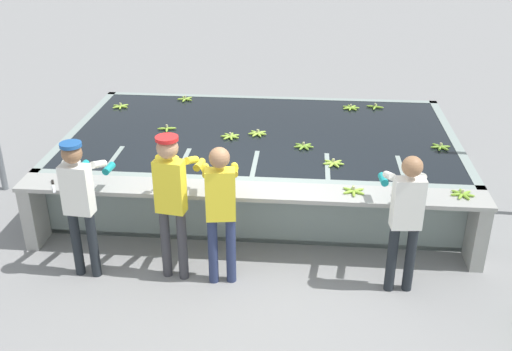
% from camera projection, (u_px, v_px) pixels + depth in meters
% --- Properties ---
extents(ground_plane, '(80.00, 80.00, 0.00)m').
position_uv_depth(ground_plane, '(248.00, 262.00, 7.16)').
color(ground_plane, gray).
rests_on(ground_plane, ground).
extents(wash_tank, '(5.55, 3.26, 0.87)m').
position_uv_depth(wash_tank, '(261.00, 160.00, 8.83)').
color(wash_tank, gray).
rests_on(wash_tank, ground).
extents(work_ledge, '(5.55, 0.45, 0.87)m').
position_uv_depth(work_ledge, '(249.00, 206.00, 7.08)').
color(work_ledge, '#9E9E99').
rests_on(work_ledge, ground).
extents(worker_0, '(0.45, 0.73, 1.64)m').
position_uv_depth(worker_0, '(80.00, 196.00, 6.54)').
color(worker_0, '#1E2328').
rests_on(worker_0, ground).
extents(worker_1, '(0.48, 0.75, 1.73)m').
position_uv_depth(worker_1, '(172.00, 193.00, 6.48)').
color(worker_1, '#38383D').
rests_on(worker_1, ground).
extents(worker_2, '(0.47, 0.73, 1.65)m').
position_uv_depth(worker_2, '(221.00, 203.00, 6.43)').
color(worker_2, navy).
rests_on(worker_2, ground).
extents(worker_3, '(0.45, 0.72, 1.62)m').
position_uv_depth(worker_3, '(406.00, 212.00, 6.30)').
color(worker_3, '#1E2328').
rests_on(worker_3, ground).
extents(banana_bunch_floating_0, '(0.28, 0.28, 0.08)m').
position_uv_depth(banana_bunch_floating_0, '(230.00, 136.00, 8.45)').
color(banana_bunch_floating_0, '#93BC3D').
rests_on(banana_bunch_floating_0, wash_tank).
extents(banana_bunch_floating_1, '(0.28, 0.28, 0.08)m').
position_uv_depth(banana_bunch_floating_1, '(258.00, 133.00, 8.55)').
color(banana_bunch_floating_1, '#9EC642').
rests_on(banana_bunch_floating_1, wash_tank).
extents(banana_bunch_floating_2, '(0.28, 0.28, 0.08)m').
position_uv_depth(banana_bunch_floating_2, '(167.00, 128.00, 8.72)').
color(banana_bunch_floating_2, '#8CB738').
rests_on(banana_bunch_floating_2, wash_tank).
extents(banana_bunch_floating_3, '(0.28, 0.28, 0.08)m').
position_uv_depth(banana_bunch_floating_3, '(351.00, 108.00, 9.55)').
color(banana_bunch_floating_3, '#8CB738').
rests_on(banana_bunch_floating_3, wash_tank).
extents(banana_bunch_floating_4, '(0.28, 0.28, 0.08)m').
position_uv_depth(banana_bunch_floating_4, '(333.00, 163.00, 7.62)').
color(banana_bunch_floating_4, '#9EC642').
rests_on(banana_bunch_floating_4, wash_tank).
extents(banana_bunch_floating_5, '(0.28, 0.28, 0.08)m').
position_uv_depth(banana_bunch_floating_5, '(120.00, 106.00, 9.61)').
color(banana_bunch_floating_5, '#93BC3D').
rests_on(banana_bunch_floating_5, wash_tank).
extents(banana_bunch_floating_6, '(0.28, 0.27, 0.08)m').
position_uv_depth(banana_bunch_floating_6, '(185.00, 99.00, 9.94)').
color(banana_bunch_floating_6, '#93BC3D').
rests_on(banana_bunch_floating_6, wash_tank).
extents(banana_bunch_floating_7, '(0.28, 0.28, 0.08)m').
position_uv_depth(banana_bunch_floating_7, '(375.00, 107.00, 9.59)').
color(banana_bunch_floating_7, '#7FAD33').
rests_on(banana_bunch_floating_7, wash_tank).
extents(banana_bunch_floating_8, '(0.28, 0.28, 0.08)m').
position_uv_depth(banana_bunch_floating_8, '(440.00, 147.00, 8.10)').
color(banana_bunch_floating_8, '#75A333').
rests_on(banana_bunch_floating_8, wash_tank).
extents(banana_bunch_floating_9, '(0.28, 0.28, 0.08)m').
position_uv_depth(banana_bunch_floating_9, '(304.00, 146.00, 8.13)').
color(banana_bunch_floating_9, '#75A333').
rests_on(banana_bunch_floating_9, wash_tank).
extents(banana_bunch_ledge_0, '(0.26, 0.28, 0.08)m').
position_uv_depth(banana_bunch_ledge_0, '(354.00, 191.00, 6.91)').
color(banana_bunch_ledge_0, '#8CB738').
rests_on(banana_bunch_ledge_0, work_ledge).
extents(banana_bunch_ledge_1, '(0.28, 0.28, 0.08)m').
position_uv_depth(banana_bunch_ledge_1, '(462.00, 194.00, 6.84)').
color(banana_bunch_ledge_1, '#7FAD33').
rests_on(banana_bunch_ledge_1, work_ledge).
extents(knife_0, '(0.18, 0.33, 0.02)m').
position_uv_depth(knife_0, '(53.00, 184.00, 7.08)').
color(knife_0, silver).
rests_on(knife_0, work_ledge).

